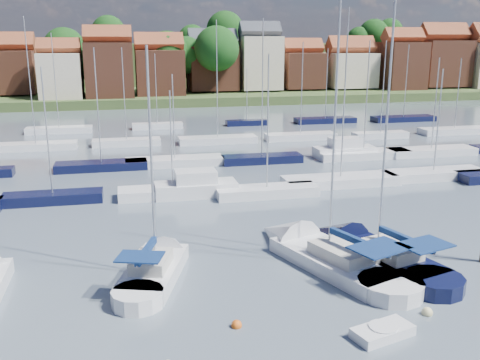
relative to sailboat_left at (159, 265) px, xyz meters
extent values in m
plane|color=#44505D|center=(9.53, 34.88, -0.36)|extent=(260.00, 260.00, 0.00)
cube|color=silver|center=(-0.33, -1.01, -0.11)|extent=(4.54, 6.95, 1.20)
cone|color=silver|center=(0.92, 2.81, -0.11)|extent=(3.52, 3.80, 2.68)
cylinder|color=silver|center=(-1.33, -4.07, -0.11)|extent=(3.38, 3.38, 1.20)
cube|color=beige|center=(-0.47, -1.44, 0.84)|extent=(2.61, 3.13, 0.70)
cylinder|color=#B2B2B7|center=(-0.19, -0.59, 6.45)|extent=(0.14, 0.14, 11.91)
cylinder|color=#B2B2B7|center=(-0.75, -2.29, 1.69)|extent=(1.20, 3.43, 0.10)
cube|color=navy|center=(-0.75, -2.29, 1.84)|extent=(1.34, 3.32, 0.35)
cube|color=navy|center=(-1.11, -3.39, 1.99)|extent=(2.66, 2.24, 0.08)
cube|color=silver|center=(10.20, -1.80, -0.11)|extent=(6.21, 9.09, 1.20)
cone|color=silver|center=(8.37, 3.12, -0.11)|extent=(4.70, 5.05, 3.50)
cylinder|color=silver|center=(11.66, -5.73, -0.11)|extent=(4.50, 4.50, 1.20)
cube|color=beige|center=(10.40, -2.34, 0.84)|extent=(3.52, 4.13, 0.70)
cylinder|color=#B2B2B7|center=(10.00, -1.25, 8.27)|extent=(0.14, 0.14, 15.56)
cylinder|color=#B2B2B7|center=(10.81, -3.44, 1.69)|extent=(1.72, 4.41, 0.10)
cube|color=navy|center=(10.81, -3.44, 1.84)|extent=(1.83, 4.26, 0.35)
cube|color=navy|center=(11.34, -4.86, 1.99)|extent=(3.52, 3.01, 0.08)
cube|color=black|center=(13.10, -2.13, -0.11)|extent=(5.20, 8.20, 1.20)
cone|color=black|center=(11.76, 2.43, -0.11)|extent=(4.09, 4.45, 3.17)
cylinder|color=black|center=(14.18, -5.79, -0.11)|extent=(3.94, 3.94, 1.20)
cube|color=beige|center=(13.25, -2.64, 0.84)|extent=(3.03, 3.67, 0.70)
cylinder|color=#B2B2B7|center=(12.95, -1.63, 7.70)|extent=(0.14, 0.14, 14.42)
cylinder|color=#B2B2B7|center=(13.55, -3.66, 1.69)|extent=(1.29, 4.09, 0.10)
cube|color=navy|center=(13.55, -3.66, 1.84)|extent=(1.42, 3.94, 0.35)
cube|color=navy|center=(13.94, -4.97, 1.99)|extent=(3.13, 2.59, 0.08)
cube|color=silver|center=(9.37, -9.40, -0.16)|extent=(3.07, 2.02, 0.55)
cylinder|color=silver|center=(9.37, -9.40, -0.01)|extent=(1.31, 1.31, 0.35)
sphere|color=#D85914|center=(3.10, -7.18, -0.36)|extent=(0.51, 0.51, 0.51)
sphere|color=beige|center=(12.45, -8.01, -0.36)|extent=(0.54, 0.54, 0.54)
sphere|color=beige|center=(15.69, 0.67, -0.36)|extent=(0.50, 0.50, 0.50)
cube|color=black|center=(-7.58, 15.42, -0.01)|extent=(8.01, 2.24, 1.00)
cylinder|color=#B2B2B7|center=(-7.58, 15.42, 5.57)|extent=(0.12, 0.12, 10.16)
cube|color=silver|center=(2.26, 15.08, -0.01)|extent=(9.22, 2.58, 1.00)
cylinder|color=#B2B2B7|center=(2.26, 15.08, 4.58)|extent=(0.12, 0.12, 8.18)
cube|color=silver|center=(10.16, 13.49, -0.01)|extent=(8.78, 2.46, 1.00)
cylinder|color=#B2B2B7|center=(10.16, 13.49, 6.02)|extent=(0.12, 0.12, 11.06)
cube|color=silver|center=(17.76, 15.55, -0.01)|extent=(10.79, 3.02, 1.00)
cylinder|color=#B2B2B7|center=(17.76, 15.55, 7.92)|extent=(0.12, 0.12, 14.87)
cube|color=silver|center=(27.51, 15.91, -0.01)|extent=(10.13, 2.84, 1.00)
cylinder|color=#B2B2B7|center=(27.51, 15.91, 5.29)|extent=(0.12, 0.12, 9.59)
cube|color=silver|center=(4.22, 14.88, 0.14)|extent=(7.00, 2.60, 1.40)
cube|color=silver|center=(4.22, 14.88, 1.24)|extent=(3.50, 2.20, 1.30)
cube|color=black|center=(-4.02, 26.52, -0.01)|extent=(9.30, 2.60, 1.00)
cylinder|color=#B2B2B7|center=(-4.02, 26.52, 6.23)|extent=(0.12, 0.12, 11.48)
cube|color=silver|center=(3.59, 26.89, -0.01)|extent=(10.40, 2.91, 1.00)
cylinder|color=#B2B2B7|center=(3.59, 26.89, 4.87)|extent=(0.12, 0.12, 8.77)
cube|color=black|center=(13.01, 26.16, -0.01)|extent=(8.80, 2.46, 1.00)
cylinder|color=#B2B2B7|center=(13.01, 26.16, 7.65)|extent=(0.12, 0.12, 14.33)
cube|color=silver|center=(24.93, 26.04, -0.01)|extent=(10.73, 3.00, 1.00)
cylinder|color=#B2B2B7|center=(24.93, 26.04, 6.56)|extent=(0.12, 0.12, 12.14)
cube|color=silver|center=(33.35, 25.85, -0.01)|extent=(10.48, 2.93, 1.00)
cylinder|color=#B2B2B7|center=(33.35, 25.85, 5.63)|extent=(0.12, 0.12, 10.28)
cube|color=silver|center=(22.99, 26.88, 0.14)|extent=(7.00, 2.60, 1.40)
cube|color=silver|center=(22.99, 26.88, 1.24)|extent=(3.50, 2.20, 1.30)
cube|color=silver|center=(-12.18, 39.09, -0.01)|extent=(9.71, 2.72, 1.00)
cylinder|color=#B2B2B7|center=(-12.18, 39.09, 7.93)|extent=(0.12, 0.12, 14.88)
cube|color=silver|center=(-1.31, 39.39, -0.01)|extent=(8.49, 2.38, 1.00)
cylinder|color=#B2B2B7|center=(-1.31, 39.39, 6.15)|extent=(0.12, 0.12, 11.31)
cube|color=silver|center=(10.32, 38.66, -0.01)|extent=(10.16, 2.85, 1.00)
cylinder|color=#B2B2B7|center=(10.32, 38.66, 7.79)|extent=(0.12, 0.12, 14.59)
cube|color=silver|center=(21.70, 38.78, -0.01)|extent=(9.53, 2.67, 1.00)
cylinder|color=#B2B2B7|center=(21.70, 38.78, 6.45)|extent=(0.12, 0.12, 11.91)
cube|color=silver|center=(32.69, 37.38, -0.01)|extent=(7.62, 2.13, 1.00)
cylinder|color=#B2B2B7|center=(32.69, 37.38, 6.55)|extent=(0.12, 0.12, 12.13)
cube|color=silver|center=(44.75, 38.47, -0.01)|extent=(10.17, 2.85, 1.00)
cylinder|color=#B2B2B7|center=(44.75, 38.47, 5.36)|extent=(0.12, 0.12, 9.73)
cube|color=silver|center=(-10.73, 51.44, -0.01)|extent=(9.24, 2.59, 1.00)
cylinder|color=#B2B2B7|center=(-10.73, 51.44, 7.07)|extent=(0.12, 0.12, 13.17)
cube|color=silver|center=(3.45, 52.18, -0.01)|extent=(7.57, 2.12, 1.00)
cylinder|color=#B2B2B7|center=(3.45, 52.18, 5.61)|extent=(0.12, 0.12, 10.24)
cube|color=black|center=(17.41, 52.35, -0.01)|extent=(6.58, 1.84, 1.00)
cylinder|color=#B2B2B7|center=(17.41, 52.35, 4.49)|extent=(0.12, 0.12, 8.01)
cube|color=black|center=(30.47, 52.28, -0.01)|extent=(9.92, 2.78, 1.00)
cylinder|color=#B2B2B7|center=(30.47, 52.28, 5.95)|extent=(0.12, 0.12, 10.92)
cube|color=black|center=(43.81, 51.25, -0.01)|extent=(10.55, 2.95, 1.00)
cylinder|color=#B2B2B7|center=(43.81, 51.25, 6.25)|extent=(0.12, 0.12, 11.51)
cube|color=#405028|center=(9.53, 111.88, -0.06)|extent=(200.00, 70.00, 3.00)
cube|color=#405028|center=(9.53, 136.88, 4.64)|extent=(200.00, 60.00, 14.00)
cube|color=brown|center=(-24.12, 92.67, 6.20)|extent=(10.37, 9.97, 8.73)
cube|color=brown|center=(-24.12, 92.67, 11.84)|extent=(10.57, 5.13, 5.13)
cube|color=beige|center=(-13.21, 83.88, 5.72)|extent=(8.09, 8.80, 8.96)
cube|color=brown|center=(-13.21, 83.88, 11.19)|extent=(8.25, 4.00, 4.00)
cube|color=brown|center=(-3.82, 84.82, 6.72)|extent=(9.36, 10.17, 10.97)
cube|color=brown|center=(-3.82, 84.82, 13.35)|extent=(9.54, 4.63, 4.63)
cube|color=brown|center=(6.49, 86.53, 5.95)|extent=(9.90, 8.56, 9.42)
cube|color=brown|center=(6.49, 86.53, 11.87)|extent=(10.10, 4.90, 4.90)
cube|color=brown|center=(18.63, 91.53, 6.58)|extent=(10.59, 8.93, 9.49)
cube|color=#383A42|center=(18.63, 91.53, 12.63)|extent=(10.80, 5.24, 5.24)
cube|color=beige|center=(29.24, 90.68, 7.66)|extent=(9.01, 8.61, 11.65)
cube|color=#383A42|center=(29.24, 90.68, 14.59)|extent=(9.19, 4.46, 4.46)
cube|color=brown|center=(39.70, 91.88, 5.84)|extent=(9.10, 9.34, 8.00)
cube|color=brown|center=(39.70, 91.88, 10.96)|extent=(9.28, 4.50, 4.50)
cube|color=beige|center=(51.48, 91.47, 5.78)|extent=(10.86, 9.59, 7.88)
cube|color=brown|center=(51.48, 91.47, 11.05)|extent=(11.07, 5.37, 5.37)
cube|color=brown|center=(63.29, 88.80, 6.72)|extent=(9.18, 9.96, 10.97)
cube|color=brown|center=(63.29, 88.80, 13.33)|extent=(9.36, 4.54, 4.54)
cube|color=brown|center=(74.71, 90.09, 7.22)|extent=(11.39, 9.67, 10.76)
cube|color=brown|center=(74.71, 90.09, 14.00)|extent=(11.62, 5.64, 5.64)
cylinder|color=#382619|center=(66.30, 110.39, 8.15)|extent=(0.50, 0.50, 4.47)
sphere|color=#194816|center=(66.30, 110.39, 14.22)|extent=(8.18, 8.18, 8.18)
cylinder|color=#382619|center=(12.99, 90.81, 3.47)|extent=(0.50, 0.50, 4.46)
sphere|color=#194816|center=(12.99, 90.81, 9.52)|extent=(8.15, 8.15, 8.15)
cylinder|color=#382619|center=(24.75, 108.56, 8.21)|extent=(0.50, 0.50, 5.15)
sphere|color=#194816|center=(24.75, 108.56, 15.20)|extent=(9.41, 9.41, 9.41)
cylinder|color=#382619|center=(-4.01, 111.19, 8.32)|extent=(0.50, 0.50, 4.56)
sphere|color=#194816|center=(-4.01, 111.19, 14.51)|extent=(8.34, 8.34, 8.34)
cylinder|color=#382619|center=(-13.71, 100.13, 3.82)|extent=(0.50, 0.50, 5.15)
sphere|color=#194816|center=(-13.71, 100.13, 10.81)|extent=(9.42, 9.42, 9.42)
cylinder|color=#382619|center=(23.29, 99.59, 3.12)|extent=(0.50, 0.50, 3.77)
sphere|color=#194816|center=(23.29, 99.59, 8.24)|extent=(6.89, 6.89, 6.89)
cylinder|color=#382619|center=(18.58, 85.82, 3.85)|extent=(0.50, 0.50, 5.21)
sphere|color=#194816|center=(18.58, 85.82, 10.92)|extent=(9.53, 9.53, 9.53)
cylinder|color=#382619|center=(71.46, 96.50, 2.73)|extent=(0.50, 0.50, 2.97)
sphere|color=#194816|center=(71.46, 96.50, 6.76)|extent=(5.44, 5.44, 5.44)
cylinder|color=#382619|center=(8.38, 88.63, 3.66)|extent=(0.50, 0.50, 4.84)
sphere|color=#194816|center=(8.38, 88.63, 10.23)|extent=(8.85, 8.85, 8.85)
cylinder|color=#382619|center=(62.21, 110.60, 7.81)|extent=(0.50, 0.50, 3.72)
sphere|color=#194816|center=(62.21, 110.60, 12.85)|extent=(6.80, 6.80, 6.80)
cylinder|color=#382619|center=(63.58, 89.01, 3.26)|extent=(0.50, 0.50, 4.05)
sphere|color=#194816|center=(63.58, 89.01, 8.75)|extent=(7.40, 7.40, 7.40)
cylinder|color=#382619|center=(16.36, 108.17, 7.55)|extent=(0.50, 0.50, 3.93)
sphere|color=#194816|center=(16.36, 108.17, 12.88)|extent=(7.19, 7.19, 7.19)
cylinder|color=#382619|center=(40.18, 95.05, 3.15)|extent=(0.50, 0.50, 3.82)
sphere|color=#194816|center=(40.18, 95.05, 8.34)|extent=(6.99, 6.99, 6.99)
cylinder|color=#382619|center=(-7.91, 88.00, 2.98)|extent=(0.50, 0.50, 3.48)
sphere|color=#194816|center=(-7.91, 88.00, 7.71)|extent=(6.37, 6.37, 6.37)
cylinder|color=#382619|center=(67.04, 97.69, 2.73)|extent=(0.50, 0.50, 2.99)
sphere|color=#194816|center=(67.04, 97.69, 6.78)|extent=(5.46, 5.46, 5.46)
cylinder|color=#382619|center=(13.14, 93.92, 2.86)|extent=(0.50, 0.50, 3.25)
sphere|color=#194816|center=(13.14, 93.92, 7.27)|extent=(5.94, 5.94, 5.94)
cylinder|color=#382619|center=(6.48, 95.62, 2.73)|extent=(0.50, 0.50, 2.98)
sphere|color=#194816|center=(6.48, 95.62, 6.78)|extent=(5.46, 5.46, 5.46)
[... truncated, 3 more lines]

